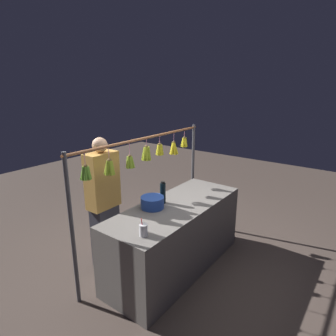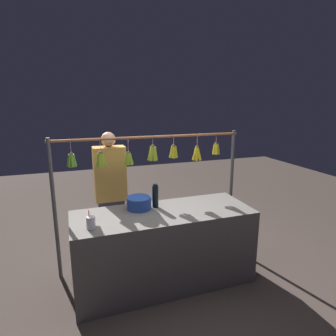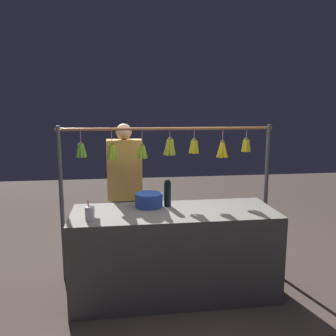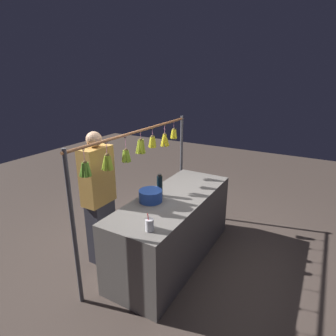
{
  "view_description": "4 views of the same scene",
  "coord_description": "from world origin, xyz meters",
  "px_view_note": "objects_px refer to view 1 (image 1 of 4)",
  "views": [
    {
      "loc": [
        2.67,
        1.88,
        2.3
      ],
      "look_at": [
        0.16,
        0.0,
        1.38
      ],
      "focal_mm": 30.83,
      "sensor_mm": 36.0,
      "label": 1
    },
    {
      "loc": [
        0.94,
        2.85,
        2.09
      ],
      "look_at": [
        -0.05,
        0.0,
        1.37
      ],
      "focal_mm": 30.79,
      "sensor_mm": 36.0,
      "label": 2
    },
    {
      "loc": [
        0.51,
        3.27,
        1.87
      ],
      "look_at": [
        0.06,
        0.0,
        1.3
      ],
      "focal_mm": 37.29,
      "sensor_mm": 36.0,
      "label": 3
    },
    {
      "loc": [
        2.79,
        1.52,
        2.32
      ],
      "look_at": [
        0.13,
        0.0,
        1.28
      ],
      "focal_mm": 30.17,
      "sensor_mm": 36.0,
      "label": 4
    }
  ],
  "objects_px": {
    "drink_cup": "(143,230)",
    "vendor_person": "(104,204)",
    "water_bottle": "(163,193)",
    "blue_bucket": "(152,202)"
  },
  "relations": [
    {
      "from": "drink_cup",
      "to": "vendor_person",
      "type": "distance_m",
      "value": 1.02
    },
    {
      "from": "water_bottle",
      "to": "vendor_person",
      "type": "distance_m",
      "value": 0.77
    },
    {
      "from": "vendor_person",
      "to": "blue_bucket",
      "type": "bearing_deg",
      "value": 111.17
    },
    {
      "from": "water_bottle",
      "to": "blue_bucket",
      "type": "height_order",
      "value": "water_bottle"
    },
    {
      "from": "blue_bucket",
      "to": "drink_cup",
      "type": "distance_m",
      "value": 0.67
    },
    {
      "from": "drink_cup",
      "to": "vendor_person",
      "type": "xyz_separation_m",
      "value": [
        -0.33,
        -0.96,
        -0.09
      ]
    },
    {
      "from": "blue_bucket",
      "to": "drink_cup",
      "type": "height_order",
      "value": "drink_cup"
    },
    {
      "from": "water_bottle",
      "to": "vendor_person",
      "type": "height_order",
      "value": "vendor_person"
    },
    {
      "from": "blue_bucket",
      "to": "drink_cup",
      "type": "relative_size",
      "value": 1.5
    },
    {
      "from": "water_bottle",
      "to": "blue_bucket",
      "type": "bearing_deg",
      "value": -3.12
    }
  ]
}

